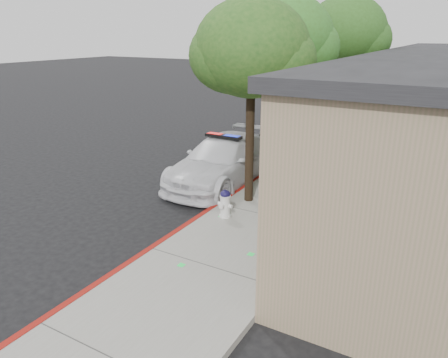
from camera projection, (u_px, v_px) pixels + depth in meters
ground at (149, 253)px, 9.72m from camera, size 120.00×120.00×0.00m
sidewalk at (266, 217)px, 11.40m from camera, size 3.20×60.00×0.15m
red_curb at (217, 206)px, 12.12m from camera, size 0.14×60.00×0.16m
police_car at (223, 160)px, 14.07m from camera, size 2.15×5.28×1.65m
fire_hydrant at (225, 203)px, 11.14m from camera, size 0.44×0.38×0.77m
street_tree_near at (252, 53)px, 10.99m from camera, size 3.30×3.04×5.57m
street_tree_mid at (283, 42)px, 12.65m from camera, size 3.26×3.04×5.80m
street_tree_far at (346, 35)px, 16.66m from camera, size 3.41×3.21×6.07m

